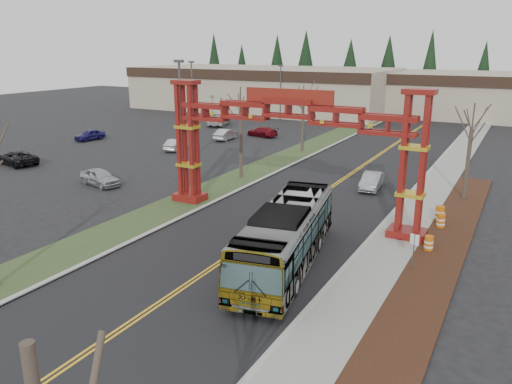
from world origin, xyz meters
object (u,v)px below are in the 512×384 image
Objects in this scene: parked_car_near_b at (176,145)px; parked_car_far_a at (226,134)px; parked_car_mid_b at (90,135)px; barrel_south at (429,244)px; silver_sedan at (372,181)px; light_pole_far at (281,88)px; parked_car_near_a at (100,177)px; parked_car_near_c at (17,158)px; retail_building_east at (507,96)px; light_pole_mid at (192,89)px; street_sign at (414,245)px; parked_car_mid_a at (262,132)px; bare_tree_median_mid at (241,111)px; parked_car_far_b at (219,120)px; bare_tree_right_far at (472,130)px; retail_building_west at (264,88)px; light_pole_near at (181,106)px; bare_tree_median_far at (303,104)px; gateway_arch at (288,130)px; barrel_mid at (441,222)px; transit_bus at (286,236)px.

parked_car_near_b is 0.93× the size of parked_car_far_a.
barrel_south is at bearing -12.77° from parked_car_mid_b.
light_pole_far reaches higher than silver_sedan.
barrel_south is at bearing -80.45° from parked_car_near_a.
parked_car_near_c is at bearing 59.79° from parked_car_far_a.
retail_building_east reaches higher than parked_car_near_a.
parked_car_near_c reaches higher than parked_car_far_a.
light_pole_mid reaches higher than parked_car_mid_b.
parked_car_far_a is (14.69, 8.27, 0.03)m from parked_car_mid_b.
parked_car_near_a is 26.85m from street_sign.
silver_sedan is 22.44m from parked_car_near_a.
parked_car_mid_a is (4.30, 12.41, -0.01)m from parked_car_near_b.
parked_car_far_a reaches higher than silver_sedan.
light_pole_far is at bearing 177.81° from parked_car_near_c.
street_sign is at bearing -35.18° from bare_tree_median_mid.
parked_car_near_b is at bearing 90.38° from parked_car_far_b.
parked_car_mid_b reaches higher than parked_car_mid_a.
bare_tree_right_far is 15.28m from street_sign.
parked_car_near_b is 4.12× the size of barrel_south.
parked_car_near_a reaches higher than parked_car_far_a.
silver_sedan is 0.80× the size of parked_car_near_c.
light_pole_near is at bearing -71.98° from retail_building_west.
light_pole_near is at bearing 17.12° from parked_car_mid_a.
light_pole_near is (-7.42, -11.88, 0.63)m from bare_tree_median_far.
parked_car_near_b is 8.29m from parked_car_far_a.
gateway_arch is 2.50× the size of bare_tree_right_far.
bare_tree_median_far reaches higher than street_sign.
bare_tree_median_mid reaches higher than parked_car_far_b.
light_pole_far reaches higher than parked_car_far_b.
parked_car_near_b is at bearing 151.54° from barrel_south.
silver_sedan is 4.29× the size of barrel_south.
light_pole_far is (8.83, 40.90, 4.17)m from parked_car_near_c.
parked_car_near_c is at bearing 95.16° from parked_car_near_a.
retail_building_east is 56.23m from parked_car_near_b.
parked_car_near_b is 0.39× the size of light_pole_near.
parked_car_near_a is at bearing -159.41° from bare_tree_right_far.
parked_car_near_b reaches higher than barrel_mid.
street_sign is 2.18× the size of barrel_south.
retail_building_east is at bearing 71.67° from bare_tree_median_mid.
parked_car_far_b is 5.48× the size of barrel_mid.
bare_tree_right_far is 7.45× the size of barrel_mid.
street_sign reaches higher than parked_car_mid_a.
light_pole_near is (-18.66, 16.10, 4.11)m from transit_bus.
light_pole_far is (-24.23, 32.83, 4.20)m from silver_sedan.
bare_tree_median_far reaches higher than transit_bus.
light_pole_far is at bearing -101.45° from parked_car_near_b.
bare_tree_median_far is 3.50× the size of street_sign.
silver_sedan is 37.18m from parked_car_far_b.
bare_tree_median_far is at bearing 110.86° from gateway_arch.
retail_building_west is 48.76× the size of barrel_south.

